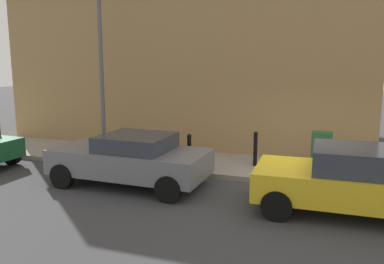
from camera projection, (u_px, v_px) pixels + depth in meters
The scene contains 9 objects.
ground at pixel (300, 195), 9.58m from camera, with size 80.00×80.00×0.00m, color #38383A.
sidewalk at pixel (122, 156), 13.31m from camera, with size 2.61×30.00×0.15m, color gray.
corner_building at pixel (197, 33), 16.29m from camera, with size 6.38×13.70×8.76m.
car_yellow at pixel (361, 181), 8.24m from camera, with size 2.05×4.40×1.46m.
car_grey at pixel (131, 158), 10.29m from camera, with size 2.03×4.12×1.36m.
utility_cabinet at pixel (321, 154), 10.96m from camera, with size 0.46×0.61×1.15m.
bollard_near_cabinet at pixel (255, 147), 11.67m from camera, with size 0.14×0.14×1.04m.
bollard_far_kerb at pixel (189, 150), 11.28m from camera, with size 0.14×0.14×1.04m.
lamppost at pixel (101, 59), 12.81m from camera, with size 0.20×0.44×5.72m.
Camera 1 is at (-9.50, -0.60, 3.21)m, focal length 36.75 mm.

